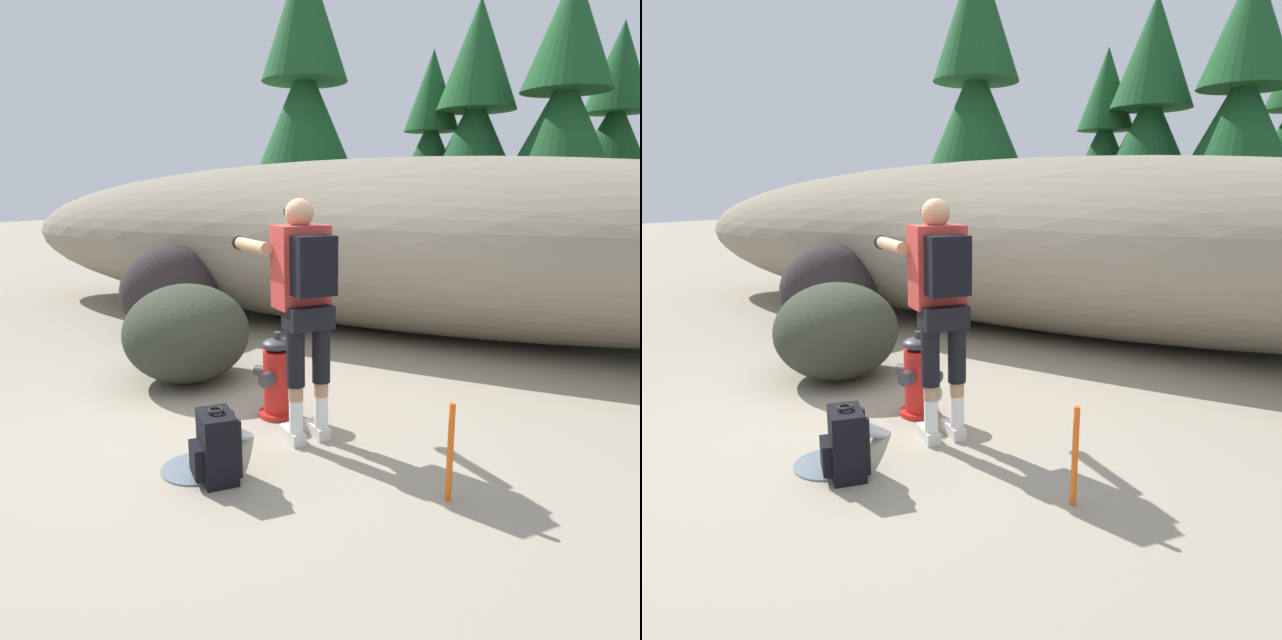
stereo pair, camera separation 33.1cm
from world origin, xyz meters
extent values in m
cube|color=gray|center=(0.00, 0.00, -0.02)|extent=(56.00, 56.00, 0.04)
ellipsoid|color=gray|center=(0.00, 3.57, 1.09)|extent=(13.09, 3.20, 2.17)
cylinder|color=red|center=(0.10, 0.16, 0.02)|extent=(0.31, 0.31, 0.04)
cylinder|color=red|center=(0.10, 0.16, 0.29)|extent=(0.23, 0.23, 0.50)
ellipsoid|color=#333338|center=(0.10, 0.16, 0.59)|extent=(0.24, 0.24, 0.10)
cylinder|color=#333338|center=(0.10, 0.16, 0.67)|extent=(0.06, 0.06, 0.05)
cylinder|color=#333338|center=(-0.06, 0.16, 0.35)|extent=(0.09, 0.09, 0.09)
cylinder|color=#333338|center=(0.27, 0.16, 0.35)|extent=(0.09, 0.09, 0.09)
cylinder|color=#333338|center=(0.10, 0.00, 0.35)|extent=(0.11, 0.09, 0.11)
ellipsoid|color=silver|center=(0.10, -0.44, 0.08)|extent=(0.10, 0.92, 0.63)
cylinder|color=slate|center=(0.10, -0.87, 0.01)|extent=(0.47, 0.47, 0.01)
cube|color=beige|center=(0.44, -0.21, 0.04)|extent=(0.27, 0.23, 0.09)
cylinder|color=white|center=(0.49, -0.24, 0.21)|extent=(0.10, 0.10, 0.24)
cylinder|color=tan|center=(0.49, -0.24, 0.38)|extent=(0.10, 0.10, 0.10)
cylinder|color=black|center=(0.49, -0.24, 0.65)|extent=(0.13, 0.13, 0.43)
cube|color=beige|center=(0.56, -0.05, 0.04)|extent=(0.27, 0.23, 0.09)
cylinder|color=white|center=(0.61, -0.08, 0.21)|extent=(0.10, 0.10, 0.24)
cylinder|color=tan|center=(0.61, -0.08, 0.38)|extent=(0.10, 0.10, 0.10)
cylinder|color=black|center=(0.61, -0.08, 0.65)|extent=(0.13, 0.13, 0.43)
cube|color=black|center=(0.55, -0.16, 0.92)|extent=(0.35, 0.38, 0.16)
cube|color=#B2332D|center=(0.46, -0.10, 1.25)|extent=(0.41, 0.43, 0.57)
cube|color=black|center=(0.62, -0.21, 1.28)|extent=(0.29, 0.32, 0.40)
sphere|color=tan|center=(0.44, -0.08, 1.62)|extent=(0.20, 0.20, 0.20)
cube|color=black|center=(0.38, -0.03, 1.62)|extent=(0.10, 0.13, 0.04)
cylinder|color=tan|center=(0.03, -0.06, 1.38)|extent=(0.52, 0.41, 0.09)
sphere|color=black|center=(-0.19, 0.10, 1.38)|extent=(0.11, 0.11, 0.11)
cylinder|color=tan|center=(0.29, 0.30, 1.38)|extent=(0.52, 0.41, 0.09)
sphere|color=black|center=(0.07, 0.46, 1.38)|extent=(0.11, 0.11, 0.11)
cube|color=black|center=(0.31, -0.92, 0.22)|extent=(0.36, 0.35, 0.44)
cube|color=black|center=(0.22, -1.02, 0.15)|extent=(0.20, 0.18, 0.20)
torus|color=black|center=(0.31, -0.92, 0.46)|extent=(0.10, 0.10, 0.02)
cube|color=black|center=(0.45, -0.89, 0.22)|extent=(0.06, 0.06, 0.37)
cube|color=black|center=(0.32, -0.78, 0.22)|extent=(0.06, 0.06, 0.37)
ellipsoid|color=#2D3224|center=(-1.13, 0.56, 0.46)|extent=(1.67, 1.71, 0.92)
ellipsoid|color=#282324|center=(-2.47, 1.91, 0.55)|extent=(1.17, 1.44, 1.10)
cylinder|color=#47331E|center=(-3.90, 8.12, 0.66)|extent=(0.34, 0.34, 1.33)
cone|color=#194C23|center=(-3.90, 8.12, 2.95)|extent=(2.87, 2.87, 3.25)
cone|color=#194C23|center=(-3.90, 8.12, 5.39)|extent=(1.86, 1.86, 2.71)
cylinder|color=#47331E|center=(-1.73, 10.38, 0.64)|extent=(0.24, 0.24, 1.29)
cone|color=#194C23|center=(-1.73, 10.38, 2.38)|extent=(2.00, 2.00, 2.18)
cone|color=#194C23|center=(-1.73, 10.38, 4.02)|extent=(1.30, 1.30, 1.82)
cylinder|color=#47331E|center=(-0.62, 9.99, 0.58)|extent=(0.32, 0.32, 1.17)
cone|color=#194C23|center=(-0.62, 9.99, 2.55)|extent=(2.69, 2.69, 2.77)
cone|color=#194C23|center=(-0.62, 9.99, 4.63)|extent=(1.75, 1.75, 2.31)
cylinder|color=#47331E|center=(1.23, 9.57, 0.70)|extent=(0.33, 0.33, 1.39)
cone|color=#194C23|center=(1.23, 9.57, 2.77)|extent=(2.73, 2.73, 2.75)
cone|color=#194C23|center=(1.23, 9.57, 4.83)|extent=(1.77, 1.77, 2.29)
cylinder|color=#47331E|center=(2.15, 11.06, 0.76)|extent=(0.26, 0.26, 1.53)
cone|color=#194C23|center=(2.15, 11.06, 2.65)|extent=(2.13, 2.13, 2.23)
cone|color=#194C23|center=(2.15, 11.06, 4.32)|extent=(1.38, 1.38, 1.86)
cylinder|color=#E55914|center=(1.66, -0.52, 0.30)|extent=(0.04, 0.04, 0.60)
camera|label=1|loc=(2.38, -3.62, 1.78)|focal=32.68mm
camera|label=2|loc=(2.67, -3.46, 1.78)|focal=32.68mm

